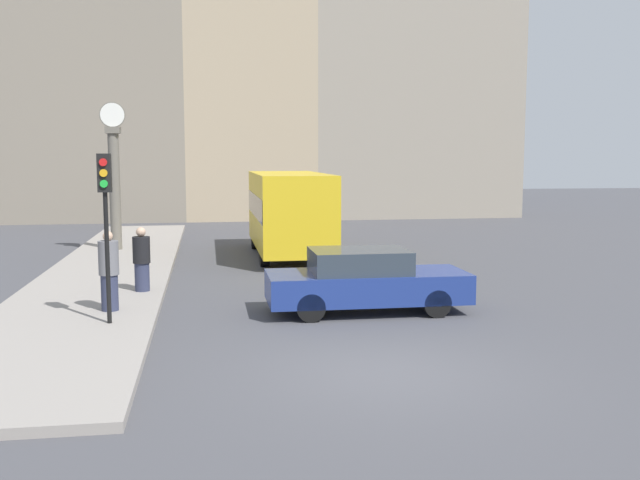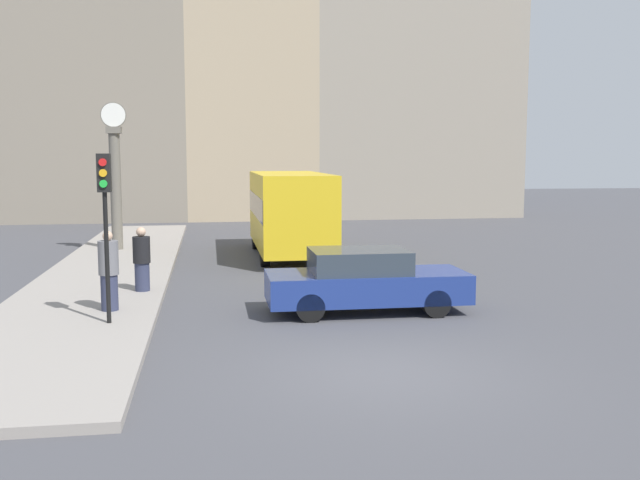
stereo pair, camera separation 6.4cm
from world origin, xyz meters
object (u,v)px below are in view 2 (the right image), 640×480
pedestrian_grey_jacket (109,271)px  pedestrian_black_jacket (142,260)px  traffic_light_near (105,202)px  bus_distant (290,209)px  sedan_car (365,281)px  street_clock (115,180)px

pedestrian_grey_jacket → pedestrian_black_jacket: pedestrian_grey_jacket is taller
traffic_light_near → pedestrian_grey_jacket: bearing=96.7°
traffic_light_near → pedestrian_black_jacket: 3.83m
bus_distant → pedestrian_grey_jacket: bus_distant is taller
sedan_car → traffic_light_near: (-5.47, -0.89, 1.89)m
sedan_car → pedestrian_grey_jacket: (-5.61, 0.34, 0.30)m
bus_distant → traffic_light_near: 11.21m
pedestrian_grey_jacket → bus_distant: bearing=60.8°
traffic_light_near → street_clock: size_ratio=0.65×
traffic_light_near → street_clock: 11.78m
pedestrian_grey_jacket → pedestrian_black_jacket: (0.50, 2.21, -0.08)m
sedan_car → street_clock: (-6.74, 10.82, 1.94)m
sedan_car → pedestrian_black_jacket: size_ratio=2.81×
sedan_car → pedestrian_black_jacket: bearing=153.6°
sedan_car → bus_distant: size_ratio=0.64×
sedan_car → bus_distant: 9.27m
pedestrian_grey_jacket → pedestrian_black_jacket: bearing=77.3°
street_clock → pedestrian_grey_jacket: size_ratio=3.00×
pedestrian_grey_jacket → pedestrian_black_jacket: 2.26m
sedan_car → street_clock: size_ratio=0.86×
bus_distant → pedestrian_black_jacket: size_ratio=4.41×
bus_distant → pedestrian_grey_jacket: size_ratio=4.05×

